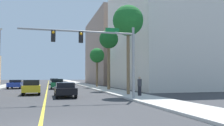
{
  "coord_description": "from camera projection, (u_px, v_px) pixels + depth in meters",
  "views": [
    {
      "loc": [
        0.31,
        -8.34,
        1.84
      ],
      "look_at": [
        6.16,
        13.56,
        3.17
      ],
      "focal_mm": 37.48,
      "sensor_mm": 36.0,
      "label": 1
    }
  ],
  "objects": [
    {
      "name": "palm_near",
      "position": [
        128.0,
        21.0,
        23.14
      ],
      "size": [
        3.04,
        3.04,
        8.79
      ],
      "color": "brown",
      "rests_on": "sidewalk_right"
    },
    {
      "name": "pedestrian",
      "position": [
        140.0,
        86.0,
        21.01
      ],
      "size": [
        0.38,
        0.38,
        1.7
      ],
      "rotation": [
        0.0,
        0.0,
        2.49
      ],
      "color": "black",
      "rests_on": "sidewalk_right"
    },
    {
      "name": "car_blue",
      "position": [
        16.0,
        84.0,
        36.29
      ],
      "size": [
        2.08,
        4.48,
        1.36
      ],
      "rotation": [
        0.0,
        0.0,
        3.11
      ],
      "color": "#1E389E",
      "rests_on": "ground"
    },
    {
      "name": "ground",
      "position": [
        48.0,
        86.0,
        48.36
      ],
      "size": [
        192.0,
        192.0,
        0.0
      ],
      "primitive_type": "plane",
      "color": "#38383A"
    },
    {
      "name": "building_right_far",
      "position": [
        122.0,
        51.0,
        62.59
      ],
      "size": [
        16.04,
        25.5,
        17.42
      ],
      "primitive_type": "cube",
      "color": "gray",
      "rests_on": "ground"
    },
    {
      "name": "car_white",
      "position": [
        54.0,
        81.0,
        53.38
      ],
      "size": [
        2.09,
        4.38,
        1.45
      ],
      "rotation": [
        0.0,
        0.0,
        -0.04
      ],
      "color": "white",
      "rests_on": "ground"
    },
    {
      "name": "car_yellow",
      "position": [
        32.0,
        87.0,
        23.92
      ],
      "size": [
        1.89,
        3.92,
        1.52
      ],
      "rotation": [
        0.0,
        0.0,
        0.05
      ],
      "color": "gold",
      "rests_on": "ground"
    },
    {
      "name": "traffic_signal_mast",
      "position": [
        100.0,
        46.0,
        18.01
      ],
      "size": [
        8.81,
        0.36,
        5.65
      ],
      "color": "gray",
      "rests_on": "sidewalk_right"
    },
    {
      "name": "palm_mid",
      "position": [
        109.0,
        40.0,
        31.66
      ],
      "size": [
        2.58,
        2.58,
        8.1
      ],
      "color": "brown",
      "rests_on": "sidewalk_right"
    },
    {
      "name": "lane_marking_center",
      "position": [
        48.0,
        86.0,
        48.36
      ],
      "size": [
        0.16,
        144.0,
        0.01
      ],
      "primitive_type": "cube",
      "color": "yellow",
      "rests_on": "ground"
    },
    {
      "name": "building_right_near",
      "position": [
        167.0,
        36.0,
        37.39
      ],
      "size": [
        14.69,
        19.0,
        16.83
      ],
      "primitive_type": "cube",
      "color": "silver",
      "rests_on": "ground"
    },
    {
      "name": "car_green",
      "position": [
        57.0,
        84.0,
        35.44
      ],
      "size": [
        1.91,
        4.53,
        1.52
      ],
      "rotation": [
        0.0,
        0.0,
        -0.0
      ],
      "color": "#196638",
      "rests_on": "ground"
    },
    {
      "name": "car_black",
      "position": [
        65.0,
        89.0,
        21.21
      ],
      "size": [
        1.83,
        4.57,
        1.32
      ],
      "rotation": [
        0.0,
        0.0,
        0.01
      ],
      "color": "black",
      "rests_on": "ground"
    },
    {
      "name": "palm_far",
      "position": [
        97.0,
        56.0,
        40.11
      ],
      "size": [
        2.52,
        2.52,
        6.61
      ],
      "color": "brown",
      "rests_on": "sidewalk_right"
    },
    {
      "name": "sidewalk_left",
      "position": [
        7.0,
        86.0,
        46.32
      ],
      "size": [
        3.06,
        168.0,
        0.15
      ],
      "primitive_type": "cube",
      "color": "#9E9B93",
      "rests_on": "ground"
    },
    {
      "name": "sidewalk_right",
      "position": [
        86.0,
        85.0,
        50.4
      ],
      "size": [
        3.06,
        168.0,
        0.15
      ],
      "primitive_type": "cube",
      "color": "beige",
      "rests_on": "ground"
    }
  ]
}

